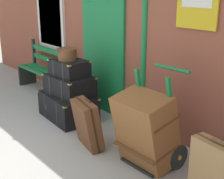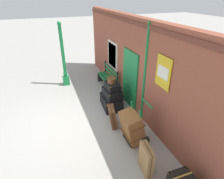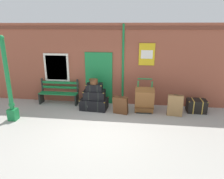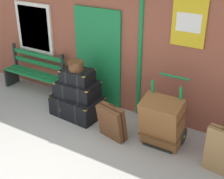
{
  "view_description": "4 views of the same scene",
  "coord_description": "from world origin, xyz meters",
  "px_view_note": "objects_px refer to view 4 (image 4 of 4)",
  "views": [
    {
      "loc": [
        3.95,
        -0.96,
        2.14
      ],
      "look_at": [
        0.6,
        1.79,
        0.76
      ],
      "focal_mm": 52.37,
      "sensor_mm": 36.0,
      "label": 1
    },
    {
      "loc": [
        5.09,
        -0.35,
        3.86
      ],
      "look_at": [
        -0.2,
        1.65,
        0.89
      ],
      "focal_mm": 29.78,
      "sensor_mm": 36.0,
      "label": 2
    },
    {
      "loc": [
        1.14,
        -5.6,
        3.1
      ],
      "look_at": [
        0.23,
        1.56,
        0.87
      ],
      "focal_mm": 33.25,
      "sensor_mm": 36.0,
      "label": 3
    },
    {
      "loc": [
        3.09,
        -2.75,
        3.37
      ],
      "look_at": [
        0.37,
        1.7,
        0.82
      ],
      "focal_mm": 50.53,
      "sensor_mm": 36.0,
      "label": 4
    }
  ],
  "objects_px": {
    "suitcase_cream": "(112,122)",
    "suitcase_brown": "(223,152)",
    "porters_trolley": "(165,127)",
    "steamer_trunk_top": "(78,76)",
    "large_brown_trunk": "(162,122)",
    "platform_bench": "(35,73)",
    "steamer_trunk_base": "(77,106)",
    "steamer_trunk_middle": "(78,89)",
    "round_hatbox": "(76,65)"
  },
  "relations": [
    {
      "from": "large_brown_trunk",
      "to": "porters_trolley",
      "type": "bearing_deg",
      "value": 90.0
    },
    {
      "from": "porters_trolley",
      "to": "suitcase_cream",
      "type": "height_order",
      "value": "porters_trolley"
    },
    {
      "from": "platform_bench",
      "to": "steamer_trunk_base",
      "type": "xyz_separation_m",
      "value": [
        1.56,
        -0.43,
        -0.23
      ]
    },
    {
      "from": "steamer_trunk_base",
      "to": "steamer_trunk_middle",
      "type": "bearing_deg",
      "value": 68.44
    },
    {
      "from": "platform_bench",
      "to": "steamer_trunk_middle",
      "type": "height_order",
      "value": "platform_bench"
    },
    {
      "from": "suitcase_brown",
      "to": "suitcase_cream",
      "type": "bearing_deg",
      "value": -177.11
    },
    {
      "from": "platform_bench",
      "to": "steamer_trunk_top",
      "type": "height_order",
      "value": "platform_bench"
    },
    {
      "from": "suitcase_cream",
      "to": "suitcase_brown",
      "type": "bearing_deg",
      "value": 2.89
    },
    {
      "from": "platform_bench",
      "to": "round_hatbox",
      "type": "xyz_separation_m",
      "value": [
        1.56,
        -0.41,
        0.66
      ]
    },
    {
      "from": "steamer_trunk_base",
      "to": "porters_trolley",
      "type": "bearing_deg",
      "value": 2.94
    },
    {
      "from": "round_hatbox",
      "to": "large_brown_trunk",
      "type": "distance_m",
      "value": 2.01
    },
    {
      "from": "suitcase_cream",
      "to": "suitcase_brown",
      "type": "height_order",
      "value": "suitcase_brown"
    },
    {
      "from": "porters_trolley",
      "to": "large_brown_trunk",
      "type": "bearing_deg",
      "value": -90.0
    },
    {
      "from": "steamer_trunk_top",
      "to": "porters_trolley",
      "type": "height_order",
      "value": "porters_trolley"
    },
    {
      "from": "steamer_trunk_base",
      "to": "steamer_trunk_middle",
      "type": "relative_size",
      "value": 1.27
    },
    {
      "from": "steamer_trunk_top",
      "to": "suitcase_brown",
      "type": "relative_size",
      "value": 0.79
    },
    {
      "from": "steamer_trunk_middle",
      "to": "suitcase_cream",
      "type": "relative_size",
      "value": 1.21
    },
    {
      "from": "large_brown_trunk",
      "to": "suitcase_brown",
      "type": "bearing_deg",
      "value": -8.63
    },
    {
      "from": "suitcase_brown",
      "to": "steamer_trunk_base",
      "type": "bearing_deg",
      "value": 175.38
    },
    {
      "from": "steamer_trunk_middle",
      "to": "porters_trolley",
      "type": "xyz_separation_m",
      "value": [
        1.89,
        0.06,
        -0.31
      ]
    },
    {
      "from": "porters_trolley",
      "to": "suitcase_brown",
      "type": "bearing_deg",
      "value": -17.38
    },
    {
      "from": "porters_trolley",
      "to": "steamer_trunk_top",
      "type": "bearing_deg",
      "value": -178.46
    },
    {
      "from": "steamer_trunk_base",
      "to": "steamer_trunk_top",
      "type": "xyz_separation_m",
      "value": [
        0.01,
        0.05,
        0.66
      ]
    },
    {
      "from": "suitcase_brown",
      "to": "large_brown_trunk",
      "type": "bearing_deg",
      "value": 171.37
    },
    {
      "from": "large_brown_trunk",
      "to": "suitcase_cream",
      "type": "height_order",
      "value": "large_brown_trunk"
    },
    {
      "from": "platform_bench",
      "to": "suitcase_cream",
      "type": "relative_size",
      "value": 2.33
    },
    {
      "from": "steamer_trunk_middle",
      "to": "porters_trolley",
      "type": "height_order",
      "value": "porters_trolley"
    },
    {
      "from": "steamer_trunk_middle",
      "to": "round_hatbox",
      "type": "height_order",
      "value": "round_hatbox"
    },
    {
      "from": "steamer_trunk_middle",
      "to": "suitcase_cream",
      "type": "bearing_deg",
      "value": -19.97
    },
    {
      "from": "porters_trolley",
      "to": "large_brown_trunk",
      "type": "distance_m",
      "value": 0.27
    },
    {
      "from": "platform_bench",
      "to": "porters_trolley",
      "type": "xyz_separation_m",
      "value": [
        3.46,
        -0.33,
        -0.17
      ]
    },
    {
      "from": "platform_bench",
      "to": "suitcase_brown",
      "type": "bearing_deg",
      "value": -8.42
    },
    {
      "from": "steamer_trunk_middle",
      "to": "large_brown_trunk",
      "type": "height_order",
      "value": "large_brown_trunk"
    },
    {
      "from": "steamer_trunk_middle",
      "to": "steamer_trunk_top",
      "type": "relative_size",
      "value": 1.31
    },
    {
      "from": "steamer_trunk_top",
      "to": "large_brown_trunk",
      "type": "distance_m",
      "value": 1.93
    },
    {
      "from": "steamer_trunk_base",
      "to": "platform_bench",
      "type": "bearing_deg",
      "value": 164.54
    },
    {
      "from": "platform_bench",
      "to": "round_hatbox",
      "type": "height_order",
      "value": "round_hatbox"
    },
    {
      "from": "steamer_trunk_middle",
      "to": "suitcase_cream",
      "type": "height_order",
      "value": "steamer_trunk_middle"
    },
    {
      "from": "platform_bench",
      "to": "steamer_trunk_top",
      "type": "bearing_deg",
      "value": -13.74
    },
    {
      "from": "steamer_trunk_base",
      "to": "suitcase_brown",
      "type": "height_order",
      "value": "suitcase_brown"
    },
    {
      "from": "porters_trolley",
      "to": "round_hatbox",
      "type": "bearing_deg",
      "value": -177.77
    },
    {
      "from": "platform_bench",
      "to": "suitcase_cream",
      "type": "height_order",
      "value": "platform_bench"
    },
    {
      "from": "steamer_trunk_middle",
      "to": "large_brown_trunk",
      "type": "distance_m",
      "value": 1.89
    },
    {
      "from": "steamer_trunk_base",
      "to": "porters_trolley",
      "type": "relative_size",
      "value": 0.88
    },
    {
      "from": "steamer_trunk_base",
      "to": "large_brown_trunk",
      "type": "bearing_deg",
      "value": -2.31
    },
    {
      "from": "round_hatbox",
      "to": "porters_trolley",
      "type": "relative_size",
      "value": 0.28
    },
    {
      "from": "large_brown_trunk",
      "to": "round_hatbox",
      "type": "bearing_deg",
      "value": 176.98
    },
    {
      "from": "porters_trolley",
      "to": "suitcase_brown",
      "type": "relative_size",
      "value": 1.49
    },
    {
      "from": "steamer_trunk_base",
      "to": "suitcase_brown",
      "type": "xyz_separation_m",
      "value": [
        2.99,
        -0.24,
        0.17
      ]
    },
    {
      "from": "steamer_trunk_base",
      "to": "steamer_trunk_middle",
      "type": "xyz_separation_m",
      "value": [
        0.01,
        0.04,
        0.37
      ]
    }
  ]
}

